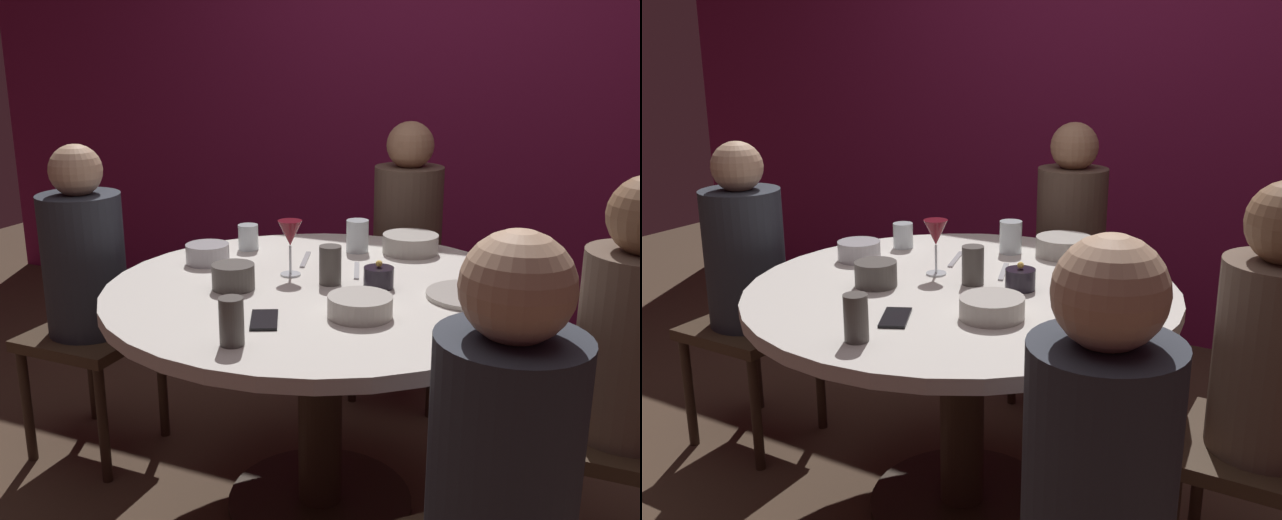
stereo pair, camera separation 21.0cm
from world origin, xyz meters
TOP-DOWN VIEW (x-y plane):
  - ground_plane at (0.00, 0.00)m, footprint 8.00×8.00m
  - back_wall at (0.00, 1.78)m, footprint 6.00×0.10m
  - dining_table at (0.00, 0.00)m, footprint 1.29×1.29m
  - seated_diner_left at (-0.90, 0.00)m, footprint 0.40×0.40m
  - seated_diner_back at (0.00, 0.90)m, footprint 0.40×0.40m
  - seated_diner_right at (0.87, 0.00)m, footprint 0.40×0.40m
  - seated_diner_front_right at (0.66, -0.66)m, footprint 0.57×0.57m
  - candle_holder at (0.17, 0.05)m, footprint 0.09×0.09m
  - wine_glass at (-0.13, 0.06)m, footprint 0.08×0.08m
  - dinner_plate at (0.44, 0.07)m, footprint 0.26×0.26m
  - cell_phone at (-0.01, -0.33)m, footprint 0.12×0.16m
  - bowl_serving_large at (-0.44, 0.07)m, footprint 0.14×0.14m
  - bowl_salad_center at (0.14, 0.46)m, footprint 0.19×0.19m
  - bowl_small_white at (0.20, -0.20)m, footprint 0.17×0.17m
  - bowl_sauce_side at (-0.22, -0.13)m, footprint 0.13×0.13m
  - cup_near_candle at (0.02, 0.03)m, footprint 0.07×0.07m
  - cup_by_left_diner at (-0.03, 0.40)m, footprint 0.08×0.08m
  - cup_by_right_diner at (-0.40, 0.28)m, footprint 0.07×0.07m
  - cup_center_front at (-0.01, -0.50)m, footprint 0.06×0.06m
  - fork_near_plate at (0.05, 0.18)m, footprint 0.08×0.17m
  - knife_near_plate at (-0.15, 0.23)m, footprint 0.07×0.18m

SIDE VIEW (x-z plane):
  - ground_plane at x=0.00m, z-range 0.00..0.00m
  - dining_table at x=0.00m, z-range 0.22..0.97m
  - seated_diner_left at x=-0.90m, z-range 0.13..1.27m
  - seated_diner_front_right at x=0.66m, z-range 0.14..1.28m
  - seated_diner_right at x=0.87m, z-range 0.14..1.29m
  - seated_diner_back at x=0.00m, z-range 0.13..1.31m
  - fork_near_plate at x=0.05m, z-range 0.76..0.76m
  - knife_near_plate at x=-0.15m, z-range 0.76..0.76m
  - cell_phone at x=-0.01m, z-range 0.76..0.77m
  - dinner_plate at x=0.44m, z-range 0.76..0.77m
  - bowl_small_white at x=0.20m, z-range 0.76..0.81m
  - candle_holder at x=0.17m, z-range 0.75..0.83m
  - bowl_serving_large at x=-0.44m, z-range 0.76..0.82m
  - bowl_salad_center at x=0.14m, z-range 0.76..0.82m
  - bowl_sauce_side at x=-0.22m, z-range 0.76..0.83m
  - cup_by_right_diner at x=-0.40m, z-range 0.76..0.85m
  - cup_by_left_diner at x=-0.03m, z-range 0.76..0.87m
  - cup_near_candle at x=0.02m, z-range 0.76..0.88m
  - cup_center_front at x=-0.01m, z-range 0.76..0.88m
  - wine_glass at x=-0.13m, z-range 0.80..0.97m
  - back_wall at x=0.00m, z-range 0.00..2.60m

